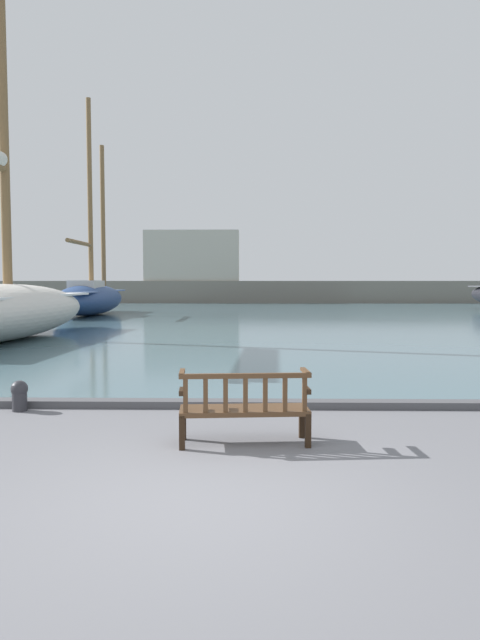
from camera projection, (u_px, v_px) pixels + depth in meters
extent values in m
plane|color=slate|center=(197.00, 498.00, 5.32)|extent=(160.00, 160.00, 0.00)
cube|color=#476670|center=(245.00, 305.00, 49.21)|extent=(100.00, 80.00, 0.08)
cube|color=#4C4C50|center=(219.00, 404.00, 9.15)|extent=(40.00, 0.30, 0.12)
cube|color=black|center=(183.00, 423.00, 7.29)|extent=(0.08, 0.08, 0.42)
cube|color=black|center=(302.00, 422.00, 7.38)|extent=(0.08, 0.08, 0.42)
cube|color=black|center=(182.00, 433.00, 6.84)|extent=(0.08, 0.08, 0.42)
cube|color=black|center=(308.00, 431.00, 6.94)|extent=(0.08, 0.08, 0.42)
cube|color=#4C331E|center=(244.00, 410.00, 7.10)|extent=(1.64, 0.65, 0.06)
cube|color=#4C331E|center=(245.00, 376.00, 6.85)|extent=(1.60, 0.18, 0.06)
cube|color=#4C331E|center=(186.00, 396.00, 6.82)|extent=(0.06, 0.04, 0.41)
cube|color=#4C331E|center=(206.00, 396.00, 6.83)|extent=(0.06, 0.04, 0.41)
cube|color=#4C331E|center=(226.00, 395.00, 6.85)|extent=(0.06, 0.04, 0.41)
cube|color=#4C331E|center=(245.00, 395.00, 6.86)|extent=(0.06, 0.04, 0.41)
cube|color=#4C331E|center=(265.00, 395.00, 6.88)|extent=(0.06, 0.04, 0.41)
cube|color=#4C331E|center=(285.00, 395.00, 6.89)|extent=(0.06, 0.04, 0.41)
cube|color=#4C331E|center=(305.00, 394.00, 6.91)|extent=(0.06, 0.04, 0.41)
cube|color=black|center=(182.00, 391.00, 6.94)|extent=(0.08, 0.30, 0.06)
cube|color=#4C331E|center=(182.00, 373.00, 7.02)|extent=(0.10, 0.47, 0.04)
cube|color=black|center=(307.00, 390.00, 7.04)|extent=(0.08, 0.30, 0.06)
cube|color=#4C331E|center=(306.00, 372.00, 7.11)|extent=(0.10, 0.47, 0.04)
ellipsoid|color=silver|center=(5.00, 312.00, 19.01)|extent=(3.69, 11.59, 1.87)
cube|color=white|center=(4.00, 297.00, 18.97)|extent=(2.84, 10.18, 0.08)
cylinder|color=brown|center=(2.00, 66.00, 18.75)|extent=(0.32, 0.32, 15.09)
ellipsoid|color=navy|center=(90.00, 300.00, 33.28)|extent=(2.84, 10.17, 1.79)
cube|color=#516B9E|center=(90.00, 291.00, 33.24)|extent=(2.14, 8.95, 0.08)
cube|color=beige|center=(86.00, 286.00, 32.46)|extent=(1.54, 2.27, 0.59)
cylinder|color=brown|center=(90.00, 195.00, 33.12)|extent=(0.28, 0.28, 11.08)
cylinder|color=brown|center=(80.00, 243.00, 31.23)|extent=(0.25, 4.19, 0.22)
cylinder|color=brown|center=(103.00, 218.00, 35.98)|extent=(0.28, 0.28, 9.05)
cylinder|color=#2D2D33|center=(20.00, 400.00, 8.91)|extent=(0.23, 0.23, 0.35)
sphere|color=#2D2D33|center=(19.00, 389.00, 8.90)|extent=(0.26, 0.26, 0.26)
cube|color=slate|center=(246.00, 292.00, 52.86)|extent=(49.68, 2.40, 2.10)
cube|color=#B7B2A3|center=(192.00, 256.00, 52.73)|extent=(8.71, 2.00, 4.64)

